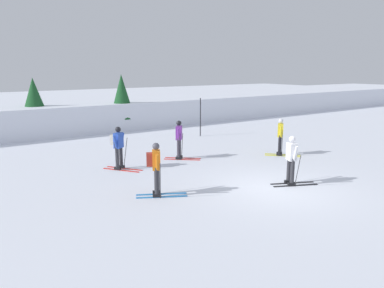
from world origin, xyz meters
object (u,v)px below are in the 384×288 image
at_px(skier_yellow, 280,136).
at_px(skier_blue, 118,146).
at_px(skier_purple, 179,139).
at_px(conifer_far_centre, 34,99).
at_px(trail_marker_pole, 200,117).
at_px(conifer_far_right, 122,97).
at_px(skier_orange, 156,167).
at_px(skier_white, 291,159).

relative_size(skier_yellow, skier_blue, 1.00).
distance_m(skier_purple, conifer_far_centre, 10.57).
relative_size(trail_marker_pole, conifer_far_centre, 0.65).
xyz_separation_m(skier_yellow, conifer_far_centre, (-7.98, 11.82, 1.22)).
height_order(trail_marker_pole, conifer_far_right, conifer_far_right).
bearing_deg(skier_blue, skier_orange, -95.61).
relative_size(skier_white, skier_purple, 1.00).
bearing_deg(skier_white, trail_marker_pole, 72.44).
bearing_deg(skier_white, skier_orange, 159.78).
bearing_deg(skier_orange, trail_marker_pole, 46.68).
bearing_deg(trail_marker_pole, conifer_far_right, 121.54).
height_order(skier_white, skier_purple, same).
height_order(skier_blue, trail_marker_pole, trail_marker_pole).
relative_size(skier_blue, trail_marker_pole, 0.77).
height_order(skier_white, conifer_far_right, conifer_far_right).
height_order(trail_marker_pole, conifer_far_centre, conifer_far_centre).
height_order(skier_purple, conifer_far_centre, conifer_far_centre).
bearing_deg(skier_orange, skier_purple, 48.76).
relative_size(trail_marker_pole, conifer_far_right, 0.62).
relative_size(skier_white, conifer_far_centre, 0.50).
height_order(skier_yellow, skier_white, same).
relative_size(skier_white, conifer_far_right, 0.48).
distance_m(skier_white, skier_orange, 4.67).
bearing_deg(skier_white, conifer_far_centre, 108.01).
xyz_separation_m(skier_blue, skier_purple, (2.90, 0.08, -0.04)).
bearing_deg(skier_orange, conifer_far_centre, 92.26).
bearing_deg(skier_purple, skier_white, -78.16).
bearing_deg(conifer_far_centre, skier_white, -71.99).
bearing_deg(trail_marker_pole, skier_white, -107.56).
bearing_deg(skier_orange, skier_blue, 84.39).
bearing_deg(conifer_far_centre, conifer_far_right, -12.07).
xyz_separation_m(skier_white, skier_blue, (-4.02, 5.26, 0.04)).
bearing_deg(skier_blue, skier_white, -52.58).
distance_m(skier_orange, conifer_far_centre, 13.57).
bearing_deg(skier_purple, conifer_far_right, 81.74).
distance_m(skier_yellow, skier_orange, 7.63).
bearing_deg(trail_marker_pole, skier_yellow, -89.21).
bearing_deg(skier_blue, conifer_far_centre, 95.17).
bearing_deg(skier_yellow, skier_blue, 164.55).
relative_size(skier_white, skier_blue, 1.00).
height_order(skier_orange, conifer_far_right, conifer_far_right).
height_order(skier_purple, trail_marker_pole, trail_marker_pole).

